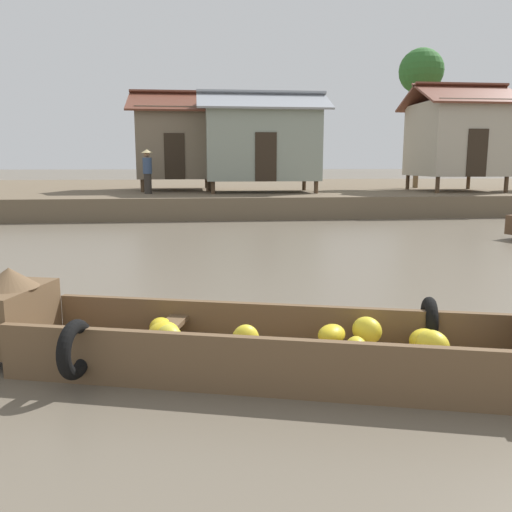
{
  "coord_description": "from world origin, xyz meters",
  "views": [
    {
      "loc": [
        -1.39,
        1.15,
        1.93
      ],
      "look_at": [
        -0.58,
        8.4,
        0.63
      ],
      "focal_mm": 36.9,
      "sensor_mm": 36.0,
      "label": 1
    }
  ],
  "objects_px": {
    "stilt_house_mid_right": "(457,138)",
    "stilt_house_mid_left": "(261,143)",
    "palm_tree_mid": "(421,73)",
    "vendor_person": "(147,169)",
    "banana_boat": "(268,341)",
    "stilt_house_left": "(176,143)"
  },
  "relations": [
    {
      "from": "banana_boat",
      "to": "vendor_person",
      "type": "bearing_deg",
      "value": 98.99
    },
    {
      "from": "stilt_house_mid_right",
      "to": "stilt_house_mid_left",
      "type": "bearing_deg",
      "value": 179.95
    },
    {
      "from": "stilt_house_mid_left",
      "to": "stilt_house_mid_right",
      "type": "height_order",
      "value": "stilt_house_mid_right"
    },
    {
      "from": "stilt_house_mid_right",
      "to": "palm_tree_mid",
      "type": "bearing_deg",
      "value": 99.9
    },
    {
      "from": "palm_tree_mid",
      "to": "vendor_person",
      "type": "distance_m",
      "value": 13.2
    },
    {
      "from": "stilt_house_left",
      "to": "palm_tree_mid",
      "type": "height_order",
      "value": "palm_tree_mid"
    },
    {
      "from": "banana_boat",
      "to": "stilt_house_left",
      "type": "relative_size",
      "value": 1.38
    },
    {
      "from": "banana_boat",
      "to": "palm_tree_mid",
      "type": "bearing_deg",
      "value": 63.64
    },
    {
      "from": "palm_tree_mid",
      "to": "banana_boat",
      "type": "bearing_deg",
      "value": -116.36
    },
    {
      "from": "palm_tree_mid",
      "to": "vendor_person",
      "type": "xyz_separation_m",
      "value": [
        -12.01,
        -3.48,
        -4.22
      ]
    },
    {
      "from": "banana_boat",
      "to": "stilt_house_left",
      "type": "height_order",
      "value": "stilt_house_left"
    },
    {
      "from": "palm_tree_mid",
      "to": "stilt_house_mid_left",
      "type": "bearing_deg",
      "value": -159.82
    },
    {
      "from": "stilt_house_mid_left",
      "to": "vendor_person",
      "type": "xyz_separation_m",
      "value": [
        -4.41,
        -0.69,
        -1.01
      ]
    },
    {
      "from": "stilt_house_left",
      "to": "stilt_house_mid_left",
      "type": "xyz_separation_m",
      "value": [
        3.42,
        -2.09,
        -0.07
      ]
    },
    {
      "from": "stilt_house_mid_left",
      "to": "stilt_house_mid_right",
      "type": "distance_m",
      "value": 8.09
    },
    {
      "from": "stilt_house_mid_left",
      "to": "palm_tree_mid",
      "type": "xyz_separation_m",
      "value": [
        7.6,
        2.79,
        3.21
      ]
    },
    {
      "from": "stilt_house_mid_left",
      "to": "stilt_house_mid_right",
      "type": "xyz_separation_m",
      "value": [
        8.09,
        -0.01,
        0.23
      ]
    },
    {
      "from": "palm_tree_mid",
      "to": "stilt_house_left",
      "type": "bearing_deg",
      "value": -176.33
    },
    {
      "from": "stilt_house_left",
      "to": "stilt_house_mid_left",
      "type": "relative_size",
      "value": 0.82
    },
    {
      "from": "banana_boat",
      "to": "vendor_person",
      "type": "height_order",
      "value": "vendor_person"
    },
    {
      "from": "palm_tree_mid",
      "to": "stilt_house_mid_right",
      "type": "bearing_deg",
      "value": -80.1
    },
    {
      "from": "stilt_house_mid_right",
      "to": "vendor_person",
      "type": "height_order",
      "value": "stilt_house_mid_right"
    }
  ]
}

